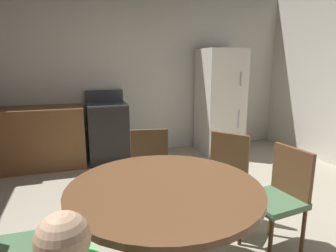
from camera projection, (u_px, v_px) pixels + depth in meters
ground_plane at (188, 245)px, 2.46m from camera, size 14.00×14.00×0.00m
wall_back at (127, 74)px, 4.80m from camera, size 6.00×0.12×2.70m
kitchen_counter at (14, 140)px, 4.11m from camera, size 1.95×0.60×0.90m
oven_range at (108, 132)px, 4.50m from camera, size 0.60×0.60×1.10m
refrigerator at (220, 101)px, 4.93m from camera, size 0.68×0.68×1.76m
dining_table at (165, 208)px, 1.86m from camera, size 1.25×1.25×0.76m
chair_east at (280, 193)px, 2.30m from camera, size 0.45×0.45×0.87m
chair_north at (151, 168)px, 2.87m from camera, size 0.46×0.46×0.87m
chair_northeast at (224, 174)px, 2.72m from camera, size 0.56×0.56×0.87m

